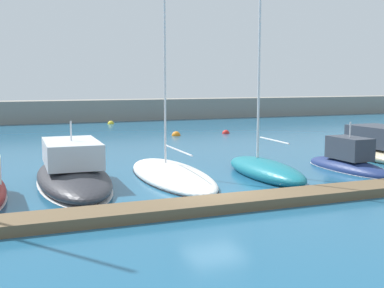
{
  "coord_description": "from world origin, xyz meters",
  "views": [
    {
      "loc": [
        -8.57,
        -18.85,
        4.99
      ],
      "look_at": [
        1.13,
        5.41,
        1.66
      ],
      "focal_mm": 46.63,
      "sensor_mm": 36.0,
      "label": 1
    }
  ],
  "objects_px": {
    "sailboat_white_fifth": "(171,175)",
    "sailboat_teal_sixth": "(265,169)",
    "motorboat_charcoal_fourth": "(73,172)",
    "mooring_buoy_yellow": "(111,124)",
    "mooring_buoy_red": "(226,134)",
    "mooring_buoy_orange": "(176,136)",
    "motorboat_navy_seventh": "(348,163)"
  },
  "relations": [
    {
      "from": "motorboat_charcoal_fourth",
      "to": "sailboat_white_fifth",
      "type": "bearing_deg",
      "value": -92.24
    },
    {
      "from": "sailboat_white_fifth",
      "to": "motorboat_navy_seventh",
      "type": "xyz_separation_m",
      "value": [
        9.98,
        -1.49,
        0.25
      ]
    },
    {
      "from": "sailboat_white_fifth",
      "to": "sailboat_teal_sixth",
      "type": "distance_m",
      "value": 4.91
    },
    {
      "from": "sailboat_white_fifth",
      "to": "mooring_buoy_red",
      "type": "xyz_separation_m",
      "value": [
        12.03,
        18.55,
        -0.15
      ]
    },
    {
      "from": "motorboat_charcoal_fourth",
      "to": "sailboat_white_fifth",
      "type": "height_order",
      "value": "sailboat_white_fifth"
    },
    {
      "from": "sailboat_white_fifth",
      "to": "sailboat_teal_sixth",
      "type": "height_order",
      "value": "sailboat_white_fifth"
    },
    {
      "from": "sailboat_teal_sixth",
      "to": "motorboat_navy_seventh",
      "type": "height_order",
      "value": "sailboat_teal_sixth"
    },
    {
      "from": "sailboat_teal_sixth",
      "to": "mooring_buoy_red",
      "type": "bearing_deg",
      "value": -17.94
    },
    {
      "from": "motorboat_charcoal_fourth",
      "to": "mooring_buoy_orange",
      "type": "bearing_deg",
      "value": -31.25
    },
    {
      "from": "sailboat_teal_sixth",
      "to": "mooring_buoy_red",
      "type": "height_order",
      "value": "sailboat_teal_sixth"
    },
    {
      "from": "sailboat_teal_sixth",
      "to": "mooring_buoy_orange",
      "type": "height_order",
      "value": "sailboat_teal_sixth"
    },
    {
      "from": "motorboat_charcoal_fourth",
      "to": "mooring_buoy_red",
      "type": "distance_m",
      "value": 24.87
    },
    {
      "from": "mooring_buoy_yellow",
      "to": "mooring_buoy_orange",
      "type": "xyz_separation_m",
      "value": [
        2.8,
        -14.43,
        0.0
      ]
    },
    {
      "from": "motorboat_charcoal_fourth",
      "to": "motorboat_navy_seventh",
      "type": "xyz_separation_m",
      "value": [
        14.93,
        -1.87,
        -0.18
      ]
    },
    {
      "from": "sailboat_teal_sixth",
      "to": "motorboat_navy_seventh",
      "type": "xyz_separation_m",
      "value": [
        5.31,
        -0.01,
        0.0
      ]
    },
    {
      "from": "motorboat_charcoal_fourth",
      "to": "sailboat_white_fifth",
      "type": "relative_size",
      "value": 0.7
    },
    {
      "from": "sailboat_white_fifth",
      "to": "mooring_buoy_red",
      "type": "distance_m",
      "value": 22.11
    },
    {
      "from": "motorboat_charcoal_fourth",
      "to": "mooring_buoy_yellow",
      "type": "distance_m",
      "value": 33.86
    },
    {
      "from": "sailboat_teal_sixth",
      "to": "mooring_buoy_orange",
      "type": "bearing_deg",
      "value": -4.41
    },
    {
      "from": "mooring_buoy_orange",
      "to": "motorboat_charcoal_fourth",
      "type": "bearing_deg",
      "value": -123.34
    },
    {
      "from": "mooring_buoy_yellow",
      "to": "mooring_buoy_red",
      "type": "bearing_deg",
      "value": -61.52
    },
    {
      "from": "mooring_buoy_red",
      "to": "mooring_buoy_orange",
      "type": "bearing_deg",
      "value": -179.83
    },
    {
      "from": "mooring_buoy_red",
      "to": "mooring_buoy_yellow",
      "type": "bearing_deg",
      "value": 118.48
    },
    {
      "from": "mooring_buoy_red",
      "to": "sailboat_white_fifth",
      "type": "bearing_deg",
      "value": -122.97
    },
    {
      "from": "motorboat_navy_seventh",
      "to": "mooring_buoy_yellow",
      "type": "distance_m",
      "value": 34.94
    },
    {
      "from": "sailboat_white_fifth",
      "to": "mooring_buoy_yellow",
      "type": "bearing_deg",
      "value": -5.93
    },
    {
      "from": "mooring_buoy_red",
      "to": "mooring_buoy_yellow",
      "type": "xyz_separation_m",
      "value": [
        -7.82,
        14.42,
        0.0
      ]
    },
    {
      "from": "motorboat_charcoal_fourth",
      "to": "mooring_buoy_orange",
      "type": "relative_size",
      "value": 13.07
    },
    {
      "from": "sailboat_white_fifth",
      "to": "sailboat_teal_sixth",
      "type": "bearing_deg",
      "value": -106.21
    },
    {
      "from": "mooring_buoy_red",
      "to": "mooring_buoy_yellow",
      "type": "distance_m",
      "value": 16.4
    },
    {
      "from": "mooring_buoy_red",
      "to": "mooring_buoy_orange",
      "type": "relative_size",
      "value": 0.87
    },
    {
      "from": "mooring_buoy_red",
      "to": "mooring_buoy_orange",
      "type": "height_order",
      "value": "mooring_buoy_orange"
    }
  ]
}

